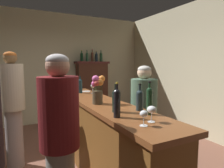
# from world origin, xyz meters

# --- Properties ---
(wall_back) EXTENTS (5.66, 0.12, 2.87)m
(wall_back) POSITION_xyz_m (0.00, 2.90, 1.43)
(wall_back) COLOR beige
(wall_back) RESTS_ON ground
(wall_right) EXTENTS (0.12, 5.80, 2.87)m
(wall_right) POSITION_xyz_m (2.83, 0.00, 1.43)
(wall_right) COLOR beige
(wall_right) RESTS_ON ground
(bar_counter) EXTENTS (0.53, 2.77, 1.05)m
(bar_counter) POSITION_xyz_m (0.33, -0.04, 0.53)
(bar_counter) COLOR brown
(bar_counter) RESTS_ON ground
(display_cabinet) EXTENTS (0.92, 0.36, 1.61)m
(display_cabinet) POSITION_xyz_m (1.23, 2.63, 0.84)
(display_cabinet) COLOR #432015
(display_cabinet) RESTS_ON ground
(wine_bottle_malbec) EXTENTS (0.07, 0.07, 0.29)m
(wine_bottle_malbec) POSITION_xyz_m (0.31, 0.80, 1.18)
(wine_bottle_malbec) COLOR #172D33
(wine_bottle_malbec) RESTS_ON bar_counter
(wine_bottle_riesling) EXTENTS (0.08, 0.08, 0.30)m
(wine_bottle_riesling) POSITION_xyz_m (0.24, -0.61, 1.18)
(wine_bottle_riesling) COLOR black
(wine_bottle_riesling) RESTS_ON bar_counter
(wine_bottle_pinot) EXTENTS (0.08, 0.08, 0.29)m
(wine_bottle_pinot) POSITION_xyz_m (0.50, -0.67, 1.17)
(wine_bottle_pinot) COLOR #222F32
(wine_bottle_pinot) RESTS_ON bar_counter
(wine_bottle_rose) EXTENTS (0.06, 0.06, 0.33)m
(wine_bottle_rose) POSITION_xyz_m (0.49, -0.85, 1.20)
(wine_bottle_rose) COLOR #193720
(wine_bottle_rose) RESTS_ON bar_counter
(wine_bottle_syrah) EXTENTS (0.06, 0.06, 0.33)m
(wine_bottle_syrah) POSITION_xyz_m (0.16, -0.79, 1.20)
(wine_bottle_syrah) COLOR black
(wine_bottle_syrah) RESTS_ON bar_counter
(wine_glass_front) EXTENTS (0.07, 0.07, 0.13)m
(wine_glass_front) POSITION_xyz_m (0.23, -1.11, 1.14)
(wine_glass_front) COLOR white
(wine_glass_front) RESTS_ON bar_counter
(wine_glass_mid) EXTENTS (0.08, 0.08, 0.14)m
(wine_glass_mid) POSITION_xyz_m (0.35, -1.05, 1.15)
(wine_glass_mid) COLOR white
(wine_glass_mid) RESTS_ON bar_counter
(wine_glass_rear) EXTENTS (0.07, 0.07, 0.16)m
(wine_glass_rear) POSITION_xyz_m (0.49, 0.68, 1.17)
(wine_glass_rear) COLOR white
(wine_glass_rear) RESTS_ON bar_counter
(flower_arrangement) EXTENTS (0.17, 0.15, 0.36)m
(flower_arrangement) POSITION_xyz_m (0.23, -0.15, 1.24)
(flower_arrangement) COLOR #443A29
(flower_arrangement) RESTS_ON bar_counter
(cheese_plate) EXTENTS (0.15, 0.15, 0.01)m
(cheese_plate) POSITION_xyz_m (0.45, 0.89, 1.05)
(cheese_plate) COLOR white
(cheese_plate) RESTS_ON bar_counter
(display_bottle_left) EXTENTS (0.07, 0.07, 0.30)m
(display_bottle_left) POSITION_xyz_m (0.95, 2.63, 1.74)
(display_bottle_left) COLOR #13341C
(display_bottle_left) RESTS_ON display_cabinet
(display_bottle_midleft) EXTENTS (0.07, 0.07, 0.30)m
(display_bottle_midleft) POSITION_xyz_m (1.10, 2.63, 1.74)
(display_bottle_midleft) COLOR #2B5335
(display_bottle_midleft) RESTS_ON display_cabinet
(display_bottle_center) EXTENTS (0.07, 0.07, 0.33)m
(display_bottle_center) POSITION_xyz_m (1.25, 2.63, 1.75)
(display_bottle_center) COLOR #4D2C1F
(display_bottle_center) RESTS_ON display_cabinet
(display_bottle_midright) EXTENTS (0.07, 0.07, 0.29)m
(display_bottle_midright) POSITION_xyz_m (1.37, 2.63, 1.74)
(display_bottle_midright) COLOR #182732
(display_bottle_midright) RESTS_ON display_cabinet
(display_bottle_right) EXTENTS (0.08, 0.08, 0.31)m
(display_bottle_right) POSITION_xyz_m (1.51, 2.63, 1.75)
(display_bottle_right) COLOR #264A2B
(display_bottle_right) RESTS_ON display_cabinet
(patron_near_entrance) EXTENTS (0.33, 0.33, 1.72)m
(patron_near_entrance) POSITION_xyz_m (-0.72, 0.77, 0.95)
(patron_near_entrance) COLOR gray
(patron_near_entrance) RESTS_ON ground
(patron_in_grey) EXTENTS (0.33, 0.33, 1.63)m
(patron_in_grey) POSITION_xyz_m (-0.36, -0.74, 0.90)
(patron_in_grey) COLOR gray
(patron_in_grey) RESTS_ON ground
(bartender) EXTENTS (0.37, 0.37, 1.52)m
(bartender) POSITION_xyz_m (0.94, -0.15, 0.83)
(bartender) COLOR #2D2A30
(bartender) RESTS_ON ground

